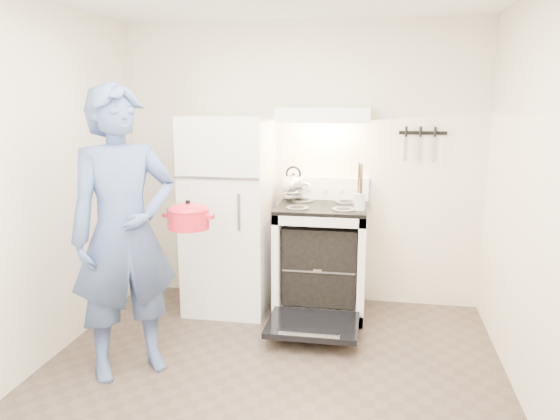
% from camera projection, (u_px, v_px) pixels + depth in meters
% --- Properties ---
extents(floor, '(3.60, 3.60, 0.00)m').
position_uv_depth(floor, '(260.00, 398.00, 3.44)').
color(floor, '#4A3D34').
rests_on(floor, ground).
extents(back_wall, '(3.20, 0.02, 2.50)m').
position_uv_depth(back_wall, '(301.00, 165.00, 4.91)').
color(back_wall, beige).
rests_on(back_wall, ground).
extents(refrigerator, '(0.70, 0.70, 1.70)m').
position_uv_depth(refrigerator, '(229.00, 214.00, 4.76)').
color(refrigerator, white).
rests_on(refrigerator, floor).
extents(stove_body, '(0.76, 0.65, 0.92)m').
position_uv_depth(stove_body, '(321.00, 261.00, 4.72)').
color(stove_body, white).
rests_on(stove_body, floor).
extents(cooktop, '(0.76, 0.65, 0.03)m').
position_uv_depth(cooktop, '(322.00, 207.00, 4.62)').
color(cooktop, black).
rests_on(cooktop, stove_body).
extents(backsplash, '(0.76, 0.07, 0.20)m').
position_uv_depth(backsplash, '(326.00, 188.00, 4.87)').
color(backsplash, white).
rests_on(backsplash, cooktop).
extents(oven_door, '(0.70, 0.54, 0.04)m').
position_uv_depth(oven_door, '(313.00, 325.00, 4.22)').
color(oven_door, black).
rests_on(oven_door, floor).
extents(oven_rack, '(0.60, 0.52, 0.01)m').
position_uv_depth(oven_rack, '(321.00, 263.00, 4.73)').
color(oven_rack, slate).
rests_on(oven_rack, stove_body).
extents(range_hood, '(0.76, 0.50, 0.12)m').
position_uv_depth(range_hood, '(325.00, 114.00, 4.53)').
color(range_hood, white).
rests_on(range_hood, back_wall).
extents(knife_strip, '(0.40, 0.02, 0.03)m').
position_uv_depth(knife_strip, '(423.00, 133.00, 4.65)').
color(knife_strip, black).
rests_on(knife_strip, back_wall).
extents(pizza_stone, '(0.35, 0.35, 0.02)m').
position_uv_depth(pizza_stone, '(319.00, 264.00, 4.65)').
color(pizza_stone, '#976D50').
rests_on(pizza_stone, oven_rack).
extents(tea_kettle, '(0.25, 0.21, 0.30)m').
position_uv_depth(tea_kettle, '(293.00, 184.00, 4.80)').
color(tea_kettle, silver).
rests_on(tea_kettle, cooktop).
extents(utensil_jar, '(0.10, 0.10, 0.13)m').
position_uv_depth(utensil_jar, '(360.00, 202.00, 4.30)').
color(utensil_jar, silver).
rests_on(utensil_jar, cooktop).
extents(person, '(0.84, 0.81, 1.95)m').
position_uv_depth(person, '(124.00, 234.00, 3.59)').
color(person, '#37497F').
rests_on(person, floor).
extents(dutch_oven, '(0.35, 0.28, 0.23)m').
position_uv_depth(dutch_oven, '(188.00, 219.00, 3.70)').
color(dutch_oven, red).
rests_on(dutch_oven, person).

